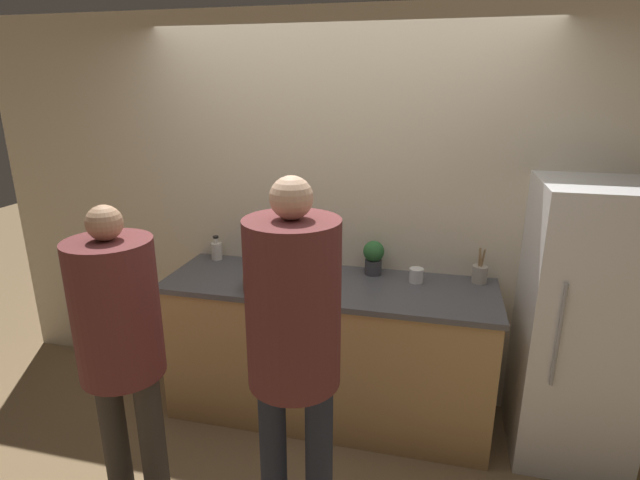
{
  "coord_description": "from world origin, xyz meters",
  "views": [
    {
      "loc": [
        0.64,
        -2.46,
        2.15
      ],
      "look_at": [
        0.0,
        0.16,
        1.3
      ],
      "focal_mm": 28.0,
      "sensor_mm": 36.0,
      "label": 1
    }
  ],
  "objects_px": {
    "person_center": "(294,331)",
    "bottle_dark": "(262,255)",
    "bottle_clear": "(217,250)",
    "potted_plant": "(374,256)",
    "fruit_bowl": "(270,282)",
    "cup_white": "(416,275)",
    "utensil_crock": "(480,273)",
    "refrigerator": "(580,325)",
    "person_left": "(119,333)"
  },
  "relations": [
    {
      "from": "refrigerator",
      "to": "person_center",
      "type": "bearing_deg",
      "value": -145.4
    },
    {
      "from": "cup_white",
      "to": "person_center",
      "type": "bearing_deg",
      "value": -113.2
    },
    {
      "from": "potted_plant",
      "to": "bottle_clear",
      "type": "bearing_deg",
      "value": 178.9
    },
    {
      "from": "person_center",
      "to": "cup_white",
      "type": "bearing_deg",
      "value": 66.8
    },
    {
      "from": "fruit_bowl",
      "to": "cup_white",
      "type": "xyz_separation_m",
      "value": [
        0.86,
        0.33,
        -0.0
      ]
    },
    {
      "from": "fruit_bowl",
      "to": "bottle_dark",
      "type": "height_order",
      "value": "bottle_dark"
    },
    {
      "from": "fruit_bowl",
      "to": "cup_white",
      "type": "height_order",
      "value": "fruit_bowl"
    },
    {
      "from": "bottle_dark",
      "to": "potted_plant",
      "type": "height_order",
      "value": "potted_plant"
    },
    {
      "from": "cup_white",
      "to": "fruit_bowl",
      "type": "bearing_deg",
      "value": -159.0
    },
    {
      "from": "person_left",
      "to": "bottle_clear",
      "type": "bearing_deg",
      "value": 92.85
    },
    {
      "from": "fruit_bowl",
      "to": "potted_plant",
      "type": "xyz_separation_m",
      "value": [
        0.57,
        0.4,
        0.07
      ]
    },
    {
      "from": "utensil_crock",
      "to": "potted_plant",
      "type": "relative_size",
      "value": 1.01
    },
    {
      "from": "person_left",
      "to": "bottle_clear",
      "type": "distance_m",
      "value": 1.22
    },
    {
      "from": "fruit_bowl",
      "to": "cup_white",
      "type": "bearing_deg",
      "value": 21.0
    },
    {
      "from": "bottle_clear",
      "to": "potted_plant",
      "type": "distance_m",
      "value": 1.12
    },
    {
      "from": "bottle_clear",
      "to": "bottle_dark",
      "type": "xyz_separation_m",
      "value": [
        0.36,
        -0.04,
        0.01
      ]
    },
    {
      "from": "fruit_bowl",
      "to": "refrigerator",
      "type": "bearing_deg",
      "value": 6.36
    },
    {
      "from": "utensil_crock",
      "to": "bottle_clear",
      "type": "distance_m",
      "value": 1.79
    },
    {
      "from": "refrigerator",
      "to": "person_center",
      "type": "relative_size",
      "value": 0.92
    },
    {
      "from": "refrigerator",
      "to": "bottle_clear",
      "type": "bearing_deg",
      "value": 174.51
    },
    {
      "from": "cup_white",
      "to": "potted_plant",
      "type": "xyz_separation_m",
      "value": [
        -0.28,
        0.08,
        0.08
      ]
    },
    {
      "from": "refrigerator",
      "to": "potted_plant",
      "type": "bearing_deg",
      "value": 170.53
    },
    {
      "from": "utensil_crock",
      "to": "potted_plant",
      "type": "bearing_deg",
      "value": -179.21
    },
    {
      "from": "utensil_crock",
      "to": "potted_plant",
      "type": "distance_m",
      "value": 0.67
    },
    {
      "from": "refrigerator",
      "to": "potted_plant",
      "type": "distance_m",
      "value": 1.26
    },
    {
      "from": "person_center",
      "to": "utensil_crock",
      "type": "height_order",
      "value": "person_center"
    },
    {
      "from": "person_center",
      "to": "bottle_clear",
      "type": "height_order",
      "value": "person_center"
    },
    {
      "from": "utensil_crock",
      "to": "fruit_bowl",
      "type": "bearing_deg",
      "value": -161.61
    },
    {
      "from": "person_center",
      "to": "utensil_crock",
      "type": "xyz_separation_m",
      "value": [
        0.86,
        1.19,
        -0.1
      ]
    },
    {
      "from": "fruit_bowl",
      "to": "bottle_clear",
      "type": "relative_size",
      "value": 1.87
    },
    {
      "from": "person_center",
      "to": "cup_white",
      "type": "xyz_separation_m",
      "value": [
        0.47,
        1.1,
        -0.12
      ]
    },
    {
      "from": "bottle_clear",
      "to": "potted_plant",
      "type": "relative_size",
      "value": 0.76
    },
    {
      "from": "person_left",
      "to": "fruit_bowl",
      "type": "relative_size",
      "value": 5.08
    },
    {
      "from": "person_left",
      "to": "potted_plant",
      "type": "distance_m",
      "value": 1.6
    },
    {
      "from": "person_center",
      "to": "utensil_crock",
      "type": "bearing_deg",
      "value": 54.11
    },
    {
      "from": "bottle_clear",
      "to": "cup_white",
      "type": "relative_size",
      "value": 1.91
    },
    {
      "from": "person_center",
      "to": "fruit_bowl",
      "type": "relative_size",
      "value": 5.59
    },
    {
      "from": "bottle_dark",
      "to": "person_left",
      "type": "bearing_deg",
      "value": -104.22
    },
    {
      "from": "potted_plant",
      "to": "cup_white",
      "type": "bearing_deg",
      "value": -14.96
    },
    {
      "from": "refrigerator",
      "to": "bottle_dark",
      "type": "xyz_separation_m",
      "value": [
        -1.98,
        0.19,
        0.2
      ]
    },
    {
      "from": "person_center",
      "to": "bottle_dark",
      "type": "distance_m",
      "value": 1.3
    },
    {
      "from": "fruit_bowl",
      "to": "utensil_crock",
      "type": "relative_size",
      "value": 1.42
    },
    {
      "from": "person_center",
      "to": "potted_plant",
      "type": "distance_m",
      "value": 1.2
    },
    {
      "from": "utensil_crock",
      "to": "cup_white",
      "type": "distance_m",
      "value": 0.4
    },
    {
      "from": "person_center",
      "to": "refrigerator",
      "type": "bearing_deg",
      "value": 34.6
    },
    {
      "from": "person_left",
      "to": "bottle_dark",
      "type": "xyz_separation_m",
      "value": [
        0.3,
        1.18,
        0.02
      ]
    },
    {
      "from": "person_center",
      "to": "fruit_bowl",
      "type": "height_order",
      "value": "person_center"
    },
    {
      "from": "bottle_clear",
      "to": "potted_plant",
      "type": "xyz_separation_m",
      "value": [
        1.12,
        -0.02,
        0.06
      ]
    },
    {
      "from": "bottle_clear",
      "to": "refrigerator",
      "type": "bearing_deg",
      "value": -5.49
    },
    {
      "from": "person_left",
      "to": "potted_plant",
      "type": "xyz_separation_m",
      "value": [
        1.06,
        1.2,
        0.07
      ]
    }
  ]
}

